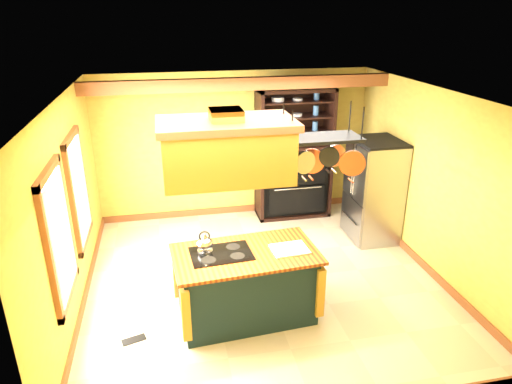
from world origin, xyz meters
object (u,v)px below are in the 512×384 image
object	(u,v)px
range_hood	(227,149)
refrigerator	(373,193)
kitchen_island	(246,284)
hutch	(293,168)
pot_rack	(322,149)

from	to	relation	value
range_hood	refrigerator	distance (m)	3.51
kitchen_island	hutch	distance (m)	3.34
range_hood	hutch	size ratio (longest dim) A/B	0.62
refrigerator	hutch	xyz separation A→B (m)	(-1.05, 1.24, 0.10)
pot_rack	refrigerator	world-z (taller)	pot_rack
pot_rack	hutch	bearing A→B (deg)	79.77
kitchen_island	pot_rack	world-z (taller)	pot_rack
range_hood	refrigerator	bearing A→B (deg)	32.58
range_hood	hutch	world-z (taller)	range_hood
pot_rack	hutch	xyz separation A→B (m)	(0.54, 2.97, -1.27)
hutch	refrigerator	bearing A→B (deg)	-49.71
pot_rack	refrigerator	xyz separation A→B (m)	(1.59, 1.73, -1.37)
refrigerator	hutch	bearing A→B (deg)	130.29
kitchen_island	hutch	bearing A→B (deg)	59.86
range_hood	pot_rack	distance (m)	1.11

